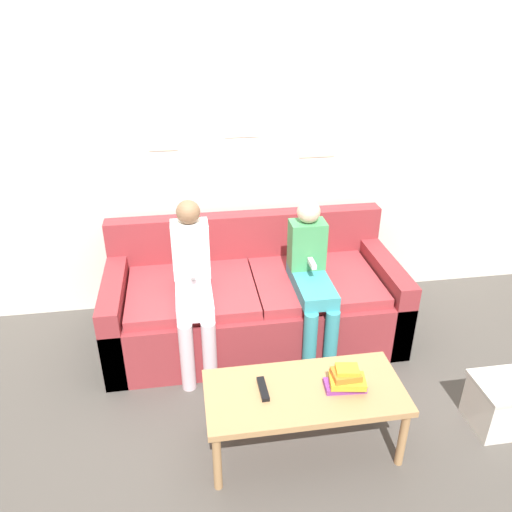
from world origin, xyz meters
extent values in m
plane|color=#4C4742|center=(0.00, 0.00, 0.00)|extent=(10.00, 10.00, 0.00)
cube|color=silver|center=(0.00, 1.11, 1.30)|extent=(8.00, 0.06, 2.60)
cube|color=beige|center=(-0.56, 1.08, 1.42)|extent=(0.20, 0.00, 0.31)
cube|color=white|center=(0.00, 1.08, 1.48)|extent=(0.25, 0.00, 0.27)
cube|color=beige|center=(0.56, 1.08, 1.31)|extent=(0.27, 0.00, 0.29)
cube|color=maroon|center=(0.00, 0.53, 0.21)|extent=(2.04, 0.90, 0.41)
cube|color=maroon|center=(0.00, 0.91, 0.62)|extent=(2.04, 0.14, 0.40)
cube|color=maroon|center=(-0.95, 0.53, 0.29)|extent=(0.14, 0.90, 0.57)
cube|color=maroon|center=(0.95, 0.53, 0.29)|extent=(0.14, 0.90, 0.57)
cube|color=#A1343A|center=(-0.43, 0.50, 0.45)|extent=(0.86, 0.74, 0.07)
cube|color=#A1343A|center=(0.43, 0.50, 0.45)|extent=(0.86, 0.74, 0.07)
cube|color=#AD7F51|center=(0.11, -0.51, 0.38)|extent=(1.05, 0.48, 0.04)
cylinder|color=#AD7F51|center=(-0.37, -0.71, 0.18)|extent=(0.04, 0.04, 0.37)
cylinder|color=#AD7F51|center=(0.60, -0.71, 0.18)|extent=(0.04, 0.04, 0.37)
cylinder|color=#AD7F51|center=(-0.37, -0.31, 0.18)|extent=(0.04, 0.04, 0.37)
cylinder|color=#AD7F51|center=(0.60, -0.31, 0.18)|extent=(0.04, 0.04, 0.37)
cylinder|color=silver|center=(-0.49, 0.05, 0.24)|extent=(0.09, 0.09, 0.48)
cylinder|color=silver|center=(-0.35, 0.05, 0.24)|extent=(0.09, 0.09, 0.48)
cube|color=silver|center=(-0.42, 0.34, 0.53)|extent=(0.23, 0.55, 0.09)
cube|color=white|center=(-0.42, 0.50, 0.76)|extent=(0.24, 0.16, 0.38)
sphere|color=#8C6647|center=(-0.42, 0.50, 1.03)|extent=(0.15, 0.15, 0.15)
cube|color=white|center=(-0.42, 0.35, 0.69)|extent=(0.03, 0.12, 0.03)
cylinder|color=teal|center=(0.29, 0.05, 0.24)|extent=(0.09, 0.09, 0.48)
cylinder|color=teal|center=(0.43, 0.05, 0.24)|extent=(0.09, 0.09, 0.48)
cube|color=teal|center=(0.36, 0.34, 0.53)|extent=(0.23, 0.55, 0.09)
cube|color=#429356|center=(0.36, 0.50, 0.74)|extent=(0.24, 0.16, 0.33)
sphere|color=beige|center=(0.36, 0.50, 0.98)|extent=(0.16, 0.16, 0.16)
cube|color=white|center=(0.36, 0.35, 0.67)|extent=(0.03, 0.12, 0.03)
cube|color=black|center=(-0.10, -0.48, 0.41)|extent=(0.04, 0.17, 0.02)
cube|color=#7A3389|center=(0.32, -0.53, 0.42)|extent=(0.22, 0.12, 0.03)
cube|color=gold|center=(0.33, -0.53, 0.45)|extent=(0.20, 0.15, 0.04)
cube|color=orange|center=(0.33, -0.52, 0.49)|extent=(0.15, 0.11, 0.04)
cube|color=gold|center=(0.33, -0.52, 0.52)|extent=(0.13, 0.11, 0.02)
cube|color=silver|center=(1.29, -0.54, 0.14)|extent=(0.35, 0.28, 0.28)
cube|color=beige|center=(1.29, -0.54, 0.29)|extent=(0.37, 0.30, 0.02)
camera|label=1|loc=(-0.45, -2.44, 2.23)|focal=35.00mm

